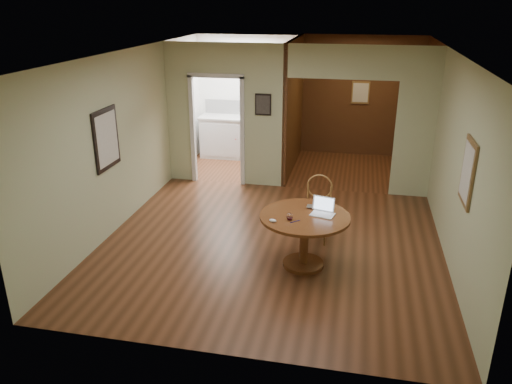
% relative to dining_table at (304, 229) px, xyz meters
% --- Properties ---
extents(floor, '(5.00, 5.00, 0.00)m').
position_rel_dining_table_xyz_m(floor, '(-0.55, 0.48, -0.56)').
color(floor, '#472614').
rests_on(floor, ground).
extents(room_shell, '(5.20, 7.50, 5.00)m').
position_rel_dining_table_xyz_m(room_shell, '(-1.02, 3.58, 0.73)').
color(room_shell, white).
rests_on(room_shell, ground).
extents(dining_table, '(1.21, 1.21, 0.75)m').
position_rel_dining_table_xyz_m(dining_table, '(0.00, 0.00, 0.00)').
color(dining_table, brown).
rests_on(dining_table, ground).
extents(chair, '(0.45, 0.45, 1.00)m').
position_rel_dining_table_xyz_m(chair, '(0.10, 0.88, -0.00)').
color(chair, olive).
rests_on(chair, ground).
extents(open_laptop, '(0.34, 0.33, 0.21)m').
position_rel_dining_table_xyz_m(open_laptop, '(0.23, 0.12, 0.26)').
color(open_laptop, white).
rests_on(open_laptop, dining_table).
extents(closed_laptop, '(0.31, 0.20, 0.02)m').
position_rel_dining_table_xyz_m(closed_laptop, '(0.15, 0.24, 0.21)').
color(closed_laptop, '#B7B7BC').
rests_on(closed_laptop, dining_table).
extents(mouse, '(0.11, 0.08, 0.04)m').
position_rel_dining_table_xyz_m(mouse, '(-0.38, -0.29, 0.22)').
color(mouse, white).
rests_on(mouse, dining_table).
extents(wine_glass, '(0.09, 0.09, 0.10)m').
position_rel_dining_table_xyz_m(wine_glass, '(-0.18, -0.18, 0.24)').
color(wine_glass, white).
rests_on(wine_glass, dining_table).
extents(pen, '(0.12, 0.11, 0.01)m').
position_rel_dining_table_xyz_m(pen, '(-0.10, -0.23, 0.20)').
color(pen, '#0B1053').
rests_on(pen, dining_table).
extents(kitchen_cabinet, '(2.06, 0.60, 0.94)m').
position_rel_dining_table_xyz_m(kitchen_cabinet, '(-1.90, 4.68, -0.09)').
color(kitchen_cabinet, silver).
rests_on(kitchen_cabinet, ground).
extents(grocery_bag, '(0.34, 0.31, 0.30)m').
position_rel_dining_table_xyz_m(grocery_bag, '(-1.10, 4.68, 0.53)').
color(grocery_bag, beige).
rests_on(grocery_bag, kitchen_cabinet).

